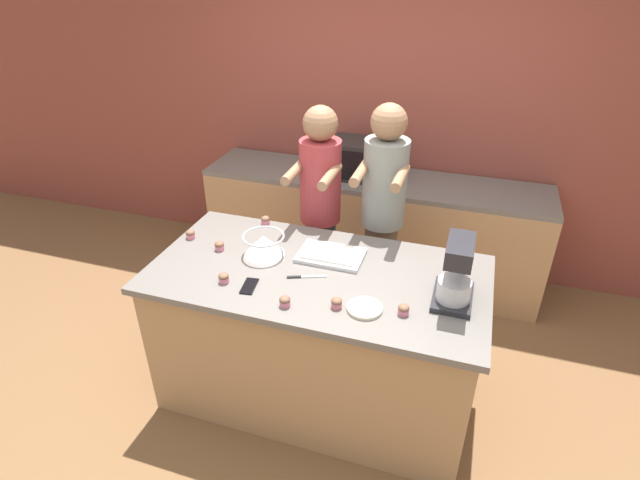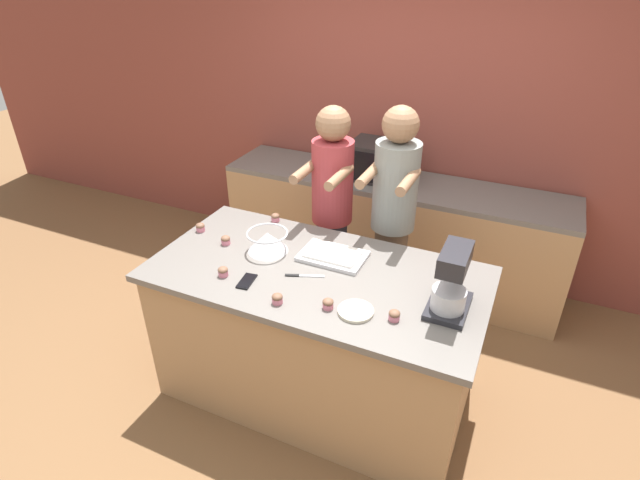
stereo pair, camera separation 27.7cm
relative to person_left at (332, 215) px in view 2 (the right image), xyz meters
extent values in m
plane|color=brown|center=(0.22, -0.72, -0.91)|extent=(16.00, 16.00, 0.00)
cube|color=brown|center=(0.22, 1.09, 0.44)|extent=(10.00, 0.06, 2.70)
cube|color=#A87F56|center=(0.22, -0.72, -0.47)|extent=(1.84, 0.91, 0.90)
cube|color=#66605B|center=(0.22, -0.72, 0.00)|extent=(1.91, 0.97, 0.04)
cube|color=#A87F56|center=(0.22, 0.74, -0.47)|extent=(2.80, 0.60, 0.88)
cube|color=#66605B|center=(0.22, 0.74, -0.01)|extent=(2.80, 0.60, 0.04)
cylinder|color=#33384C|center=(0.00, 0.00, -0.48)|extent=(0.22, 0.22, 0.88)
cylinder|color=#A8383D|center=(0.00, 0.00, 0.25)|extent=(0.28, 0.28, 0.57)
sphere|color=#936B4C|center=(0.00, 0.00, 0.65)|extent=(0.23, 0.23, 0.23)
cylinder|color=#936B4C|center=(-0.12, -0.17, 0.37)|extent=(0.06, 0.34, 0.06)
cylinder|color=#936B4C|center=(0.12, -0.17, 0.37)|extent=(0.06, 0.34, 0.06)
cylinder|color=brown|center=(0.44, 0.00, -0.45)|extent=(0.23, 0.23, 0.92)
cylinder|color=gray|center=(0.44, 0.00, 0.30)|extent=(0.29, 0.29, 0.58)
sphere|color=#936B4C|center=(0.44, 0.00, 0.70)|extent=(0.23, 0.23, 0.23)
cylinder|color=#936B4C|center=(0.32, -0.17, 0.42)|extent=(0.06, 0.34, 0.06)
cylinder|color=#936B4C|center=(0.56, -0.17, 0.42)|extent=(0.06, 0.34, 0.06)
cube|color=#232328|center=(0.97, -0.75, 0.04)|extent=(0.20, 0.30, 0.03)
cylinder|color=#232328|center=(0.97, -0.63, 0.17)|extent=(0.07, 0.07, 0.23)
cube|color=#232328|center=(0.97, -0.76, 0.33)|extent=(0.13, 0.26, 0.10)
cylinder|color=#BCBCC1|center=(0.97, -0.78, 0.11)|extent=(0.17, 0.17, 0.11)
cone|color=#BCBCC1|center=(-0.15, -0.63, 0.09)|extent=(0.24, 0.24, 0.12)
torus|color=#BCBCC1|center=(-0.15, -0.63, 0.14)|extent=(0.25, 0.25, 0.01)
cube|color=silver|center=(0.25, -0.55, 0.04)|extent=(0.38, 0.26, 0.02)
cube|color=white|center=(0.25, -0.55, 0.06)|extent=(0.31, 0.20, 0.02)
cube|color=black|center=(0.08, 0.74, 0.15)|extent=(0.44, 0.34, 0.30)
cube|color=black|center=(0.04, 0.57, 0.15)|extent=(0.30, 0.01, 0.24)
cube|color=#2D2D2D|center=(0.24, 0.57, 0.15)|extent=(0.09, 0.01, 0.24)
cube|color=black|center=(-0.09, -0.97, 0.03)|extent=(0.09, 0.15, 0.01)
cube|color=black|center=(-0.09, -0.97, 0.03)|extent=(0.08, 0.14, 0.00)
cylinder|color=beige|center=(0.55, -0.97, 0.03)|extent=(0.18, 0.18, 0.02)
cube|color=#BCBCC1|center=(0.21, -0.78, 0.03)|extent=(0.14, 0.07, 0.01)
cube|color=black|center=(0.11, -0.82, 0.03)|extent=(0.08, 0.05, 0.01)
cylinder|color=#D17084|center=(-0.29, -0.28, 0.04)|extent=(0.05, 0.05, 0.03)
ellipsoid|color=brown|center=(-0.29, -0.28, 0.06)|extent=(0.06, 0.06, 0.03)
cylinder|color=#D17084|center=(0.16, -1.07, 0.04)|extent=(0.05, 0.05, 0.03)
ellipsoid|color=brown|center=(0.16, -1.07, 0.06)|extent=(0.06, 0.06, 0.03)
cylinder|color=#D17084|center=(-0.66, -0.61, 0.04)|extent=(0.05, 0.05, 0.03)
ellipsoid|color=brown|center=(-0.66, -0.61, 0.06)|extent=(0.06, 0.06, 0.03)
cylinder|color=#D17084|center=(-0.24, -0.98, 0.04)|extent=(0.05, 0.05, 0.03)
ellipsoid|color=brown|center=(-0.24, -0.98, 0.06)|extent=(0.06, 0.06, 0.03)
cylinder|color=#D17084|center=(0.75, -0.95, 0.04)|extent=(0.05, 0.05, 0.03)
ellipsoid|color=brown|center=(0.75, -0.95, 0.06)|extent=(0.06, 0.06, 0.03)
cylinder|color=#D17084|center=(0.91, -0.30, 0.04)|extent=(0.05, 0.05, 0.03)
ellipsoid|color=brown|center=(0.91, -0.30, 0.06)|extent=(0.06, 0.06, 0.03)
cylinder|color=#D17084|center=(0.41, -1.00, 0.04)|extent=(0.05, 0.05, 0.03)
ellipsoid|color=brown|center=(0.41, -1.00, 0.06)|extent=(0.06, 0.06, 0.03)
cylinder|color=#D17084|center=(-0.42, -0.68, 0.04)|extent=(0.05, 0.05, 0.03)
ellipsoid|color=brown|center=(-0.42, -0.68, 0.06)|extent=(0.06, 0.06, 0.03)
camera|label=1|loc=(0.96, -2.95, 1.60)|focal=28.00mm
camera|label=2|loc=(1.22, -2.85, 1.60)|focal=28.00mm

